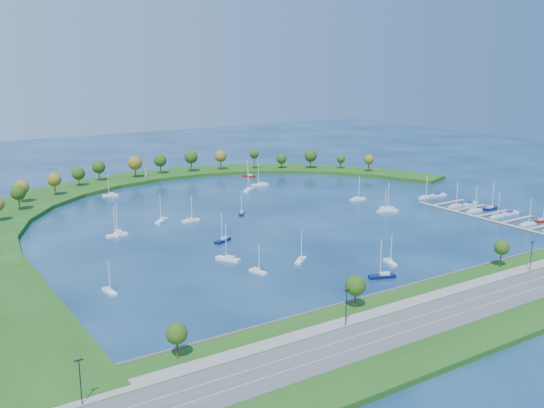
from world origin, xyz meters
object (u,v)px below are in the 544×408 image
docked_boat_3 (542,220)px  docked_boat_8 (455,205)px  harbor_tower (146,173)px  docked_boat_5 (510,213)px  moored_boat_5 (382,275)px  moored_boat_16 (117,233)px  moored_boat_0 (260,184)px  moored_boat_6 (191,220)px  moored_boat_4 (162,220)px  moored_boat_14 (384,210)px  moored_boat_11 (228,258)px  moored_boat_18 (117,234)px  docked_boat_4 (497,216)px  docked_boat_11 (438,195)px  moored_boat_9 (358,198)px  docked_boat_10 (425,197)px  moored_boat_10 (301,259)px  docked_boat_9 (470,203)px  moored_boat_15 (223,240)px  moored_boat_12 (389,209)px  moored_boat_13 (249,176)px  docked_boat_6 (474,210)px  dock_system (498,218)px  moored_boat_17 (390,261)px  docked_boat_2 (528,223)px  moored_boat_7 (258,270)px  moored_boat_2 (249,189)px  moored_boat_1 (242,213)px  moored_boat_8 (110,195)px  moored_boat_3 (109,290)px

docked_boat_3 → docked_boat_8: size_ratio=0.93×
harbor_tower → docked_boat_5: (110.47, -173.39, -3.55)m
moored_boat_5 → moored_boat_16: bearing=-40.1°
moored_boat_0 → moored_boat_6: bearing=46.4°
moored_boat_4 → moored_boat_14: (96.11, -40.23, -0.05)m
moored_boat_11 → moored_boat_18: bearing=-5.8°
moored_boat_5 → moored_boat_4: bearing=-53.0°
moored_boat_14 → docked_boat_4: docked_boat_4 is taller
docked_boat_8 → docked_boat_11: (12.35, 22.09, -0.23)m
moored_boat_9 → docked_boat_10: 36.06m
moored_boat_10 → docked_boat_4: 111.68m
moored_boat_10 → docked_boat_9: (122.11, 25.09, -0.19)m
moored_boat_15 → moored_boat_18: size_ratio=0.94×
docked_boat_9 → moored_boat_12: bearing=154.7°
moored_boat_0 → moored_boat_6: size_ratio=1.19×
moored_boat_13 → docked_boat_6: docked_boat_6 is taller
moored_boat_13 → docked_boat_11: 115.57m
dock_system → moored_boat_17: (-86.28, -19.64, 0.52)m
docked_boat_8 → docked_boat_10: (2.40, 21.88, 0.01)m
moored_boat_5 → docked_boat_2: (98.92, 14.14, -0.04)m
moored_boat_14 → docked_boat_4: 50.91m
docked_boat_9 → moored_boat_7: bearing=-176.7°
moored_boat_18 → moored_boat_2: bearing=-157.3°
moored_boat_2 → moored_boat_15: moored_boat_2 is taller
moored_boat_11 → moored_boat_15: 23.75m
moored_boat_0 → moored_boat_9: 62.95m
docked_boat_4 → moored_boat_2: bearing=116.9°
docked_boat_3 → moored_boat_16: bearing=159.8°
moored_boat_5 → docked_boat_6: size_ratio=1.05×
moored_boat_11 → docked_boat_10: moored_boat_11 is taller
moored_boat_15 → docked_boat_5: size_ratio=1.32×
moored_boat_0 → moored_boat_9: size_ratio=1.12×
moored_boat_1 → docked_boat_5: size_ratio=1.21×
docked_boat_10 → moored_boat_18: bearing=167.0°
moored_boat_9 → moored_boat_18: size_ratio=0.98×
moored_boat_16 → docked_boat_6: size_ratio=1.04×
moored_boat_8 → moored_boat_9: 129.83m
moored_boat_18 → moored_boat_9: bearing=173.9°
harbor_tower → docked_boat_6: (100.02, -161.13, -3.31)m
moored_boat_16 → docked_boat_5: moored_boat_16 is taller
moored_boat_6 → dock_system: bearing=-35.1°
moored_boat_7 → docked_boat_10: docked_boat_10 is taller
moored_boat_3 → moored_boat_4: bearing=139.4°
moored_boat_3 → moored_boat_10: 67.90m
moored_boat_1 → moored_boat_14: moored_boat_1 is taller
moored_boat_18 → docked_boat_5: moored_boat_18 is taller
docked_boat_4 → docked_boat_10: size_ratio=0.93×
moored_boat_0 → moored_boat_5: (-46.70, -151.00, -0.03)m
moored_boat_1 → docked_boat_4: 117.20m
moored_boat_6 → moored_boat_18: size_ratio=0.92×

